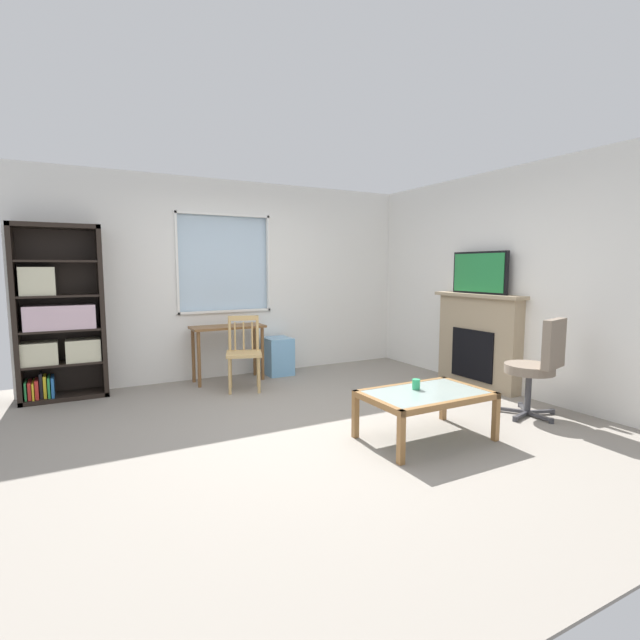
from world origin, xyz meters
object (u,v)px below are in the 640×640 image
at_px(wooden_chair, 244,352).
at_px(tv, 479,273).
at_px(desk_under_window, 228,336).
at_px(sippy_cup, 416,384).
at_px(bookshelf, 58,320).
at_px(plastic_drawer_unit, 278,356).
at_px(coffee_table, 425,398).
at_px(fireplace, 478,340).
at_px(office_chair, 538,363).

relative_size(wooden_chair, tv, 1.08).
distance_m(desk_under_window, wooden_chair, 0.53).
xyz_separation_m(wooden_chair, sippy_cup, (0.82, -2.22, 0.00)).
height_order(bookshelf, plastic_drawer_unit, bookshelf).
relative_size(bookshelf, coffee_table, 1.83).
bearing_deg(wooden_chair, sippy_cup, -69.82).
relative_size(fireplace, coffee_table, 1.20).
bearing_deg(fireplace, plastic_drawer_unit, 137.75).
xyz_separation_m(desk_under_window, tv, (2.67, -1.73, 0.83)).
bearing_deg(desk_under_window, bookshelf, 176.71).
bearing_deg(wooden_chair, bookshelf, 162.32).
height_order(desk_under_window, sippy_cup, desk_under_window).
xyz_separation_m(tv, sippy_cup, (-1.81, -1.00, -0.96)).
distance_m(wooden_chair, office_chair, 3.27).
xyz_separation_m(fireplace, sippy_cup, (-1.83, -1.00, -0.12)).
distance_m(bookshelf, fireplace, 4.98).
relative_size(plastic_drawer_unit, sippy_cup, 5.75).
bearing_deg(bookshelf, fireplace, -21.79).
distance_m(wooden_chair, fireplace, 2.92).
xyz_separation_m(coffee_table, sippy_cup, (-0.02, 0.10, 0.10)).
distance_m(bookshelf, office_chair, 5.17).
xyz_separation_m(bookshelf, desk_under_window, (1.93, -0.11, -0.31)).
relative_size(bookshelf, plastic_drawer_unit, 3.80).
relative_size(tv, office_chair, 0.83).
distance_m(wooden_chair, plastic_drawer_unit, 0.91).
bearing_deg(office_chair, desk_under_window, 127.75).
distance_m(fireplace, tv, 0.84).
bearing_deg(coffee_table, sippy_cup, 100.76).
bearing_deg(wooden_chair, office_chair, -47.23).
relative_size(plastic_drawer_unit, tv, 0.62).
bearing_deg(wooden_chair, coffee_table, -70.22).
bearing_deg(coffee_table, wooden_chair, 109.78).
bearing_deg(office_chair, wooden_chair, 132.77).
relative_size(desk_under_window, fireplace, 0.73).
bearing_deg(plastic_drawer_unit, bookshelf, 178.69).
bearing_deg(desk_under_window, wooden_chair, -85.76).
bearing_deg(office_chair, sippy_cup, 172.89).
xyz_separation_m(wooden_chair, coffee_table, (0.84, -2.33, -0.10)).
bearing_deg(tv, wooden_chair, 155.16).
xyz_separation_m(bookshelf, fireplace, (4.62, -1.84, -0.32)).
xyz_separation_m(desk_under_window, plastic_drawer_unit, (0.72, 0.05, -0.34)).
bearing_deg(plastic_drawer_unit, office_chair, -62.67).
relative_size(fireplace, sippy_cup, 14.38).
distance_m(plastic_drawer_unit, office_chair, 3.35).
height_order(bookshelf, wooden_chair, bookshelf).
relative_size(wooden_chair, fireplace, 0.70).
bearing_deg(desk_under_window, office_chair, -52.25).
bearing_deg(office_chair, plastic_drawer_unit, 117.33).
relative_size(desk_under_window, wooden_chair, 1.05).
distance_m(office_chair, sippy_cup, 1.41).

